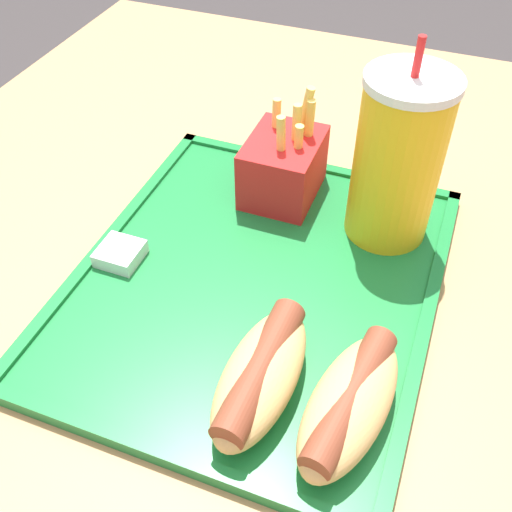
% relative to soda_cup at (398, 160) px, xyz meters
% --- Properties ---
extents(dining_table, '(1.20, 0.96, 0.71)m').
position_rel_soda_cup_xyz_m(dining_table, '(0.15, -0.09, -0.45)').
color(dining_table, '#B27F51').
rests_on(dining_table, ground_plane).
extents(food_tray, '(0.39, 0.33, 0.01)m').
position_rel_soda_cup_xyz_m(food_tray, '(0.11, -0.10, -0.09)').
color(food_tray, '#197233').
rests_on(food_tray, dining_table).
extents(soda_cup, '(0.09, 0.09, 0.20)m').
position_rel_soda_cup_xyz_m(soda_cup, '(0.00, 0.00, 0.00)').
color(soda_cup, gold).
rests_on(soda_cup, food_tray).
extents(hot_dog_far, '(0.14, 0.08, 0.04)m').
position_rel_soda_cup_xyz_m(hot_dog_far, '(0.23, 0.02, -0.06)').
color(hot_dog_far, tan).
rests_on(hot_dog_far, food_tray).
extents(hot_dog_near, '(0.14, 0.06, 0.05)m').
position_rel_soda_cup_xyz_m(hot_dog_near, '(0.23, -0.05, -0.06)').
color(hot_dog_near, tan).
rests_on(hot_dog_near, food_tray).
extents(fries_carton, '(0.09, 0.07, 0.12)m').
position_rel_soda_cup_xyz_m(fries_carton, '(-0.02, -0.12, -0.05)').
color(fries_carton, red).
rests_on(fries_carton, food_tray).
extents(sauce_cup_mayo, '(0.04, 0.04, 0.02)m').
position_rel_soda_cup_xyz_m(sauce_cup_mayo, '(0.14, -0.23, -0.08)').
color(sauce_cup_mayo, silver).
rests_on(sauce_cup_mayo, food_tray).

